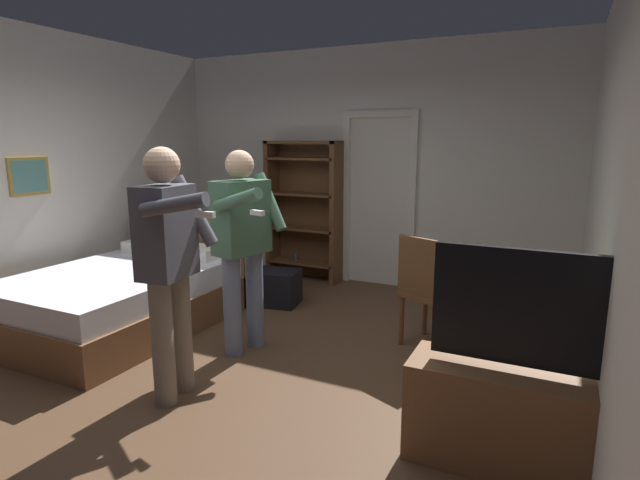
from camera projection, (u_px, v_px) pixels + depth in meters
name	position (u px, v px, depth m)	size (l,w,h in m)	color
ground_plane	(229.00, 369.00, 3.98)	(6.20, 6.20, 0.00)	brown
wall_back	(362.00, 168.00, 6.23)	(5.26, 0.12, 2.90)	silver
wall_left	(3.00, 176.00, 4.79)	(0.15, 5.87, 2.90)	silver
wall_right	(626.00, 206.00, 2.60)	(0.12, 5.87, 2.90)	silver
doorway_frame	(379.00, 187.00, 6.10)	(0.93, 0.08, 2.13)	white
bed	(127.00, 295.00, 4.87)	(1.52, 2.10, 1.02)	brown
bookshelf	(305.00, 206.00, 6.43)	(0.99, 0.32, 1.78)	brown
tv_flatscreen	(530.00, 411.00, 2.68)	(1.30, 0.40, 1.25)	brown
side_table	(479.00, 310.00, 3.93)	(0.67, 0.67, 0.70)	#4C331E
laptop	(478.00, 277.00, 3.85)	(0.41, 0.41, 0.16)	black
bottle_on_table	(500.00, 272.00, 3.73)	(0.06, 0.06, 0.28)	#252B2F
wooden_chair	(425.00, 287.00, 4.29)	(0.55, 0.55, 0.99)	brown
person_blue_shirt	(169.00, 258.00, 3.36)	(0.70, 0.55, 1.75)	gray
person_striped_shirt	(243.00, 237.00, 4.14)	(0.65, 0.73, 1.71)	slate
suitcase_dark	(271.00, 287.00, 5.54)	(0.62, 0.39, 0.38)	black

